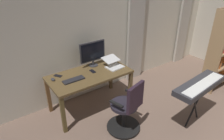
{
  "coord_description": "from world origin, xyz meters",
  "views": [
    {
      "loc": [
        2.57,
        0.64,
        2.44
      ],
      "look_at": [
        1.0,
        -1.55,
        1.04
      ],
      "focal_mm": 32.15,
      "sensor_mm": 36.0,
      "label": 1
    }
  ],
  "objects": [
    {
      "name": "curtain_right_panel",
      "position": [
        -0.37,
        -2.56,
        1.2
      ],
      "size": [
        0.43,
        0.06,
        2.4
      ],
      "primitive_type": "cube",
      "color": "#B8B2A7",
      "rests_on": "ground"
    },
    {
      "name": "office_chair",
      "position": [
        0.91,
        -1.27,
        0.43
      ],
      "size": [
        0.56,
        0.56,
        0.93
      ],
      "rotation": [
        0.0,
        0.0,
        3.4
      ],
      "color": "black",
      "rests_on": "ground"
    },
    {
      "name": "curtain_left_panel",
      "position": [
        -2.08,
        -2.56,
        1.2
      ],
      "size": [
        0.37,
        0.06,
        2.4
      ],
      "primitive_type": "cube",
      "color": "#B8B2A7",
      "rests_on": "ground"
    },
    {
      "name": "laptop",
      "position": [
        0.55,
        -2.13,
        0.79
      ],
      "size": [
        0.34,
        0.38,
        0.17
      ],
      "rotation": [
        0.0,
        0.0,
        0.09
      ],
      "color": "white",
      "rests_on": "desk"
    },
    {
      "name": "cell_phone_face_up",
      "position": [
        1.56,
        -2.39,
        0.73
      ],
      "size": [
        0.13,
        0.16,
        0.01
      ],
      "primitive_type": "cube",
      "rotation": [
        0.0,
        0.0,
        0.56
      ],
      "color": "black",
      "rests_on": "desk"
    },
    {
      "name": "back_room_partition",
      "position": [
        0.0,
        -2.67,
        1.32
      ],
      "size": [
        5.54,
        0.1,
        2.64
      ],
      "primitive_type": "cube",
      "color": "beige",
      "rests_on": "ground"
    },
    {
      "name": "bookshelf",
      "position": [
        -1.63,
        -1.22,
        0.86
      ],
      "size": [
        0.81,
        0.3,
        1.79
      ],
      "color": "tan",
      "rests_on": "ground"
    },
    {
      "name": "computer_mouse",
      "position": [
        1.68,
        -2.3,
        0.75
      ],
      "size": [
        0.06,
        0.1,
        0.04
      ],
      "primitive_type": "ellipsoid",
      "color": "#333338",
      "rests_on": "desk"
    },
    {
      "name": "piano_keyboard",
      "position": [
        -0.15,
        -0.75,
        0.74
      ],
      "size": [
        1.09,
        0.4,
        0.81
      ],
      "rotation": [
        0.0,
        0.0,
        0.08
      ],
      "color": "black",
      "rests_on": "ground"
    },
    {
      "name": "computer_keyboard",
      "position": [
        1.4,
        -2.09,
        0.74
      ],
      "size": [
        0.37,
        0.13,
        0.02
      ],
      "primitive_type": "cube",
      "color": "#232328",
      "rests_on": "desk"
    },
    {
      "name": "cell_phone_by_monitor",
      "position": [
        0.98,
        -2.19,
        0.73
      ],
      "size": [
        0.07,
        0.14,
        0.01
      ],
      "primitive_type": "cube",
      "rotation": [
        0.0,
        0.0,
        0.01
      ],
      "color": "black",
      "rests_on": "desk"
    },
    {
      "name": "computer_monitor",
      "position": [
        0.84,
        -2.4,
        1.0
      ],
      "size": [
        0.52,
        0.18,
        0.48
      ],
      "color": "#333338",
      "rests_on": "desk"
    },
    {
      "name": "desk",
      "position": [
        1.06,
        -2.15,
        0.64
      ],
      "size": [
        1.46,
        0.74,
        0.73
      ],
      "color": "brown",
      "rests_on": "ground"
    }
  ]
}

